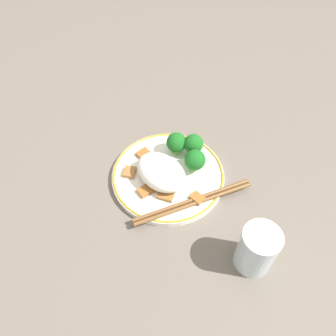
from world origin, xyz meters
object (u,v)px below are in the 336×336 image
at_px(plate, 168,175).
at_px(broccoli_back_right, 176,143).
at_px(broccoli_back_center, 194,145).
at_px(drinking_glass, 257,249).
at_px(chopsticks, 193,202).
at_px(broccoli_back_left, 195,160).

distance_m(plate, broccoli_back_right, 0.07).
xyz_separation_m(plate, broccoli_back_center, (-0.00, -0.08, 0.04)).
bearing_deg(drinking_glass, chopsticks, -5.03).
relative_size(plate, chopsticks, 1.01).
xyz_separation_m(broccoli_back_left, drinking_glass, (-0.20, 0.08, 0.00)).
height_order(broccoli_back_left, broccoli_back_center, same).
height_order(broccoli_back_center, drinking_glass, drinking_glass).
bearing_deg(chopsticks, plate, -10.87).
height_order(broccoli_back_left, drinking_glass, drinking_glass).
height_order(broccoli_back_center, broccoli_back_right, broccoli_back_center).
bearing_deg(broccoli_back_center, drinking_glass, 155.24).
bearing_deg(chopsticks, broccoli_back_left, -49.50).
bearing_deg(broccoli_back_right, chopsticks, 147.65).
xyz_separation_m(broccoli_back_center, broccoli_back_right, (0.03, 0.02, -0.00)).
xyz_separation_m(plate, drinking_glass, (-0.23, 0.03, 0.04)).
xyz_separation_m(broccoli_back_right, drinking_glass, (-0.26, 0.09, 0.01)).
relative_size(broccoli_back_right, chopsticks, 0.22).
bearing_deg(plate, drinking_glass, 172.83).
relative_size(broccoli_back_center, broccoli_back_right, 1.03).
height_order(broccoli_back_center, chopsticks, broccoli_back_center).
bearing_deg(chopsticks, drinking_glass, 174.97).
bearing_deg(plate, broccoli_back_right, -62.09).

